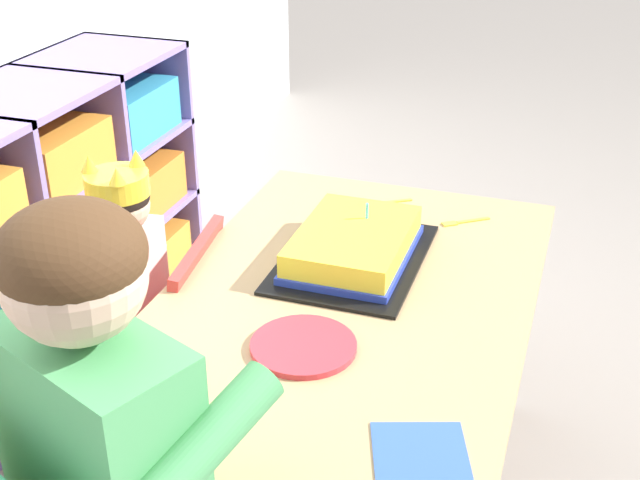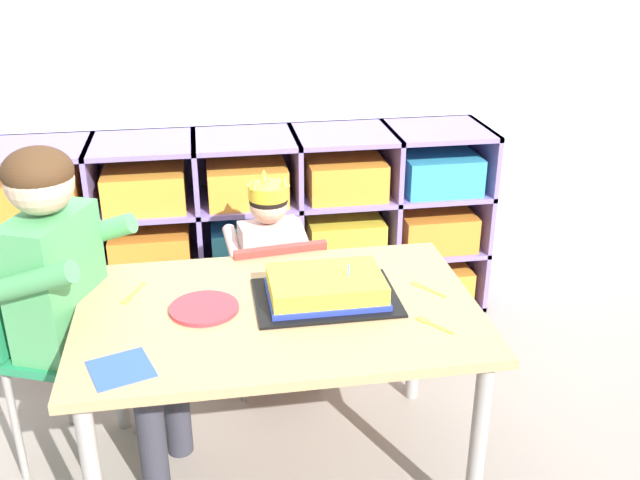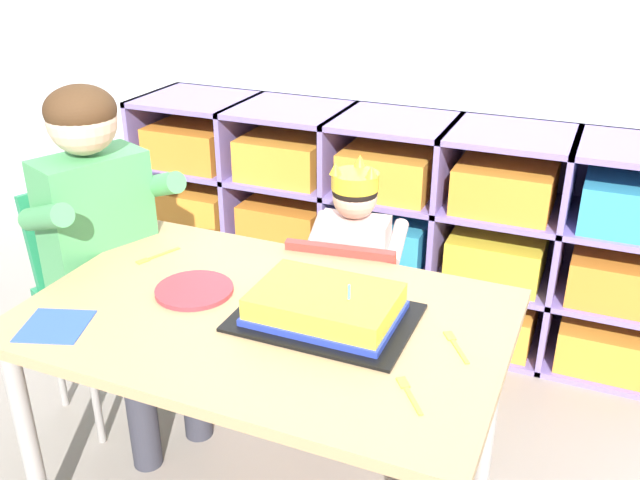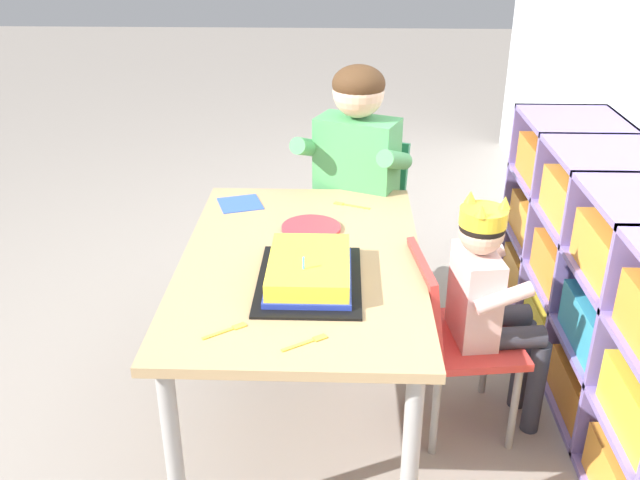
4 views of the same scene
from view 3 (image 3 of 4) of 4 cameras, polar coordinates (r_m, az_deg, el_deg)
The scene contains 12 objects.
storage_cubby_shelf at distance 2.65m, azimuth 5.63°, elevation 0.84°, with size 2.06×0.39×0.80m.
activity_table at distance 1.73m, azimuth -4.44°, elevation -7.73°, with size 1.14×0.73×0.59m.
classroom_chair_blue at distance 2.16m, azimuth 2.23°, elevation -5.37°, with size 0.38×0.37×0.61m.
child_with_crown at distance 2.19m, azimuth 2.98°, elevation -0.92°, with size 0.31×0.32×0.81m.
classroom_chair_adult_side at distance 2.26m, azimuth -17.64°, elevation -2.90°, with size 0.43×0.43×0.72m.
adult_helper_seated at distance 2.08m, azimuth -16.86°, elevation 0.92°, with size 0.49×0.47×1.04m.
birthday_cake_on_tray at distance 1.65m, azimuth 0.42°, elevation -5.47°, with size 0.42×0.30×0.11m.
paper_plate_stack at distance 1.80m, azimuth -10.15°, elevation -4.01°, with size 0.20×0.20×0.01m, color #DB333D.
paper_napkin_square at distance 1.75m, azimuth -20.66°, elevation -6.53°, with size 0.15×0.15×0.00m, color #3356B7.
fork_by_napkin at distance 2.01m, azimuth -13.18°, elevation -1.31°, with size 0.07×0.13×0.00m.
fork_beside_plate_stack at distance 1.60m, azimuth 10.91°, elevation -8.33°, with size 0.08×0.11×0.00m.
fork_near_cake_tray at distance 1.44m, azimuth 7.20°, elevation -12.17°, with size 0.08×0.11×0.00m.
Camera 3 is at (0.69, -1.28, 1.46)m, focal length 39.50 mm.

